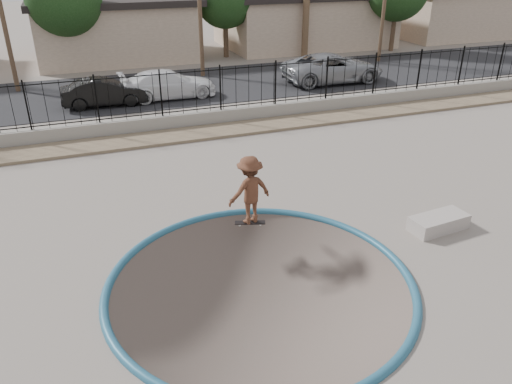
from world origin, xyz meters
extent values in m
cube|color=gray|center=(0.00, 12.00, -1.10)|extent=(120.00, 120.00, 2.20)
torus|color=#235974|center=(0.00, -1.00, 0.00)|extent=(7.04, 7.04, 0.20)
cube|color=#857257|center=(0.00, 9.20, 0.06)|extent=(42.00, 1.60, 0.11)
cube|color=gray|center=(0.00, 10.30, 0.30)|extent=(42.00, 0.45, 0.60)
cube|color=black|center=(0.00, 10.30, 0.72)|extent=(40.00, 0.04, 0.03)
cube|color=black|center=(0.00, 10.30, 2.30)|extent=(40.00, 0.04, 0.04)
cube|color=black|center=(0.00, 17.00, 0.02)|extent=(90.00, 8.00, 0.04)
cube|color=tan|center=(0.00, 26.50, 1.75)|extent=(10.00, 8.00, 3.50)
cube|color=black|center=(0.00, 26.50, 3.70)|extent=(10.60, 8.60, 0.40)
cube|color=tan|center=(14.00, 26.50, 1.75)|extent=(12.00, 8.00, 3.50)
cube|color=tan|center=(28.00, 26.50, 1.75)|extent=(11.00, 8.00, 3.50)
cylinder|color=#473323|center=(-3.00, 23.00, 1.50)|extent=(0.34, 0.34, 3.00)
cylinder|color=#473323|center=(7.00, 24.00, 1.38)|extent=(0.34, 0.34, 2.75)
cylinder|color=#473323|center=(19.00, 22.00, 1.50)|extent=(0.34, 0.34, 3.00)
imported|color=brown|center=(0.69, 1.60, 0.95)|extent=(1.34, 0.93, 1.90)
cube|color=black|center=(0.69, 1.60, 0.06)|extent=(0.86, 0.46, 0.02)
cylinder|color=silver|center=(0.39, 1.62, 0.03)|extent=(0.06, 0.05, 0.05)
cylinder|color=silver|center=(0.44, 1.76, 0.03)|extent=(0.06, 0.05, 0.05)
cylinder|color=silver|center=(0.93, 1.44, 0.03)|extent=(0.06, 0.05, 0.05)
cylinder|color=silver|center=(0.98, 1.58, 0.03)|extent=(0.06, 0.05, 0.05)
cube|color=#A59A92|center=(5.34, -0.39, 0.20)|extent=(1.66, 0.84, 0.40)
imported|color=black|center=(-1.93, 14.64, 0.68)|extent=(3.95, 1.48, 1.29)
imported|color=white|center=(1.18, 14.95, 0.72)|extent=(4.78, 2.08, 1.37)
imported|color=#919399|center=(10.39, 15.00, 0.82)|extent=(5.68, 2.67, 1.57)
camera|label=1|loc=(-3.30, -9.57, 6.84)|focal=35.00mm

